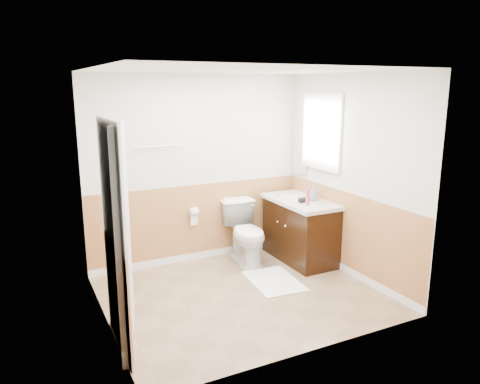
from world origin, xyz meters
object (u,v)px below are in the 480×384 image
toilet (246,233)px  bath_mat (274,281)px  lotion_bottle (308,197)px  vanity_cabinet (300,232)px  soap_dispenser (314,193)px

toilet → bath_mat: bearing=-84.5°
toilet → lotion_bottle: 0.98m
lotion_bottle → vanity_cabinet: bearing=70.9°
bath_mat → lotion_bottle: lotion_bottle is taller
toilet → vanity_cabinet: (0.70, -0.25, -0.01)m
soap_dispenser → lotion_bottle: bearing=-141.0°
bath_mat → soap_dispenser: bearing=25.2°
toilet → soap_dispenser: (0.82, -0.36, 0.54)m
bath_mat → soap_dispenser: soap_dispenser is taller
bath_mat → vanity_cabinet: (0.70, 0.50, 0.39)m
bath_mat → vanity_cabinet: size_ratio=0.73×
vanity_cabinet → soap_dispenser: 0.58m
toilet → soap_dispenser: 1.05m
bath_mat → soap_dispenser: size_ratio=3.83×
lotion_bottle → toilet: bearing=138.5°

